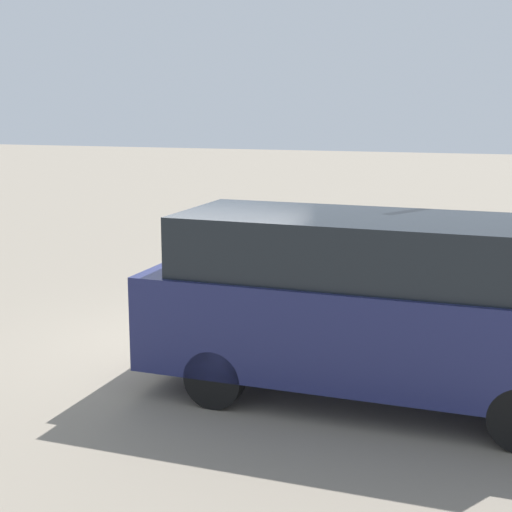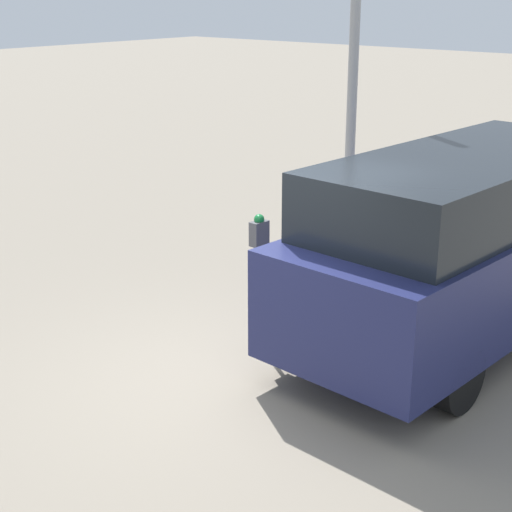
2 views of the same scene
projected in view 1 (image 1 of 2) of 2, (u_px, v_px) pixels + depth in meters
ground_plane at (204, 348)px, 10.62m from camera, size 80.00×80.00×0.00m
parking_meter_near at (266, 267)px, 10.55m from camera, size 0.21×0.12×1.47m
parked_van at (373, 303)px, 8.60m from camera, size 5.23×2.07×2.07m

